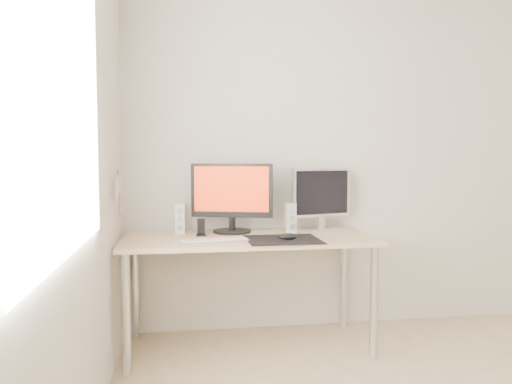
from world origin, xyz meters
TOP-DOWN VIEW (x-y plane):
  - wall_back at (0.00, 1.75)m, footprint 3.50×0.00m
  - wall_left at (-1.75, 0.00)m, footprint 0.00×3.50m
  - window_pane at (-1.74, 0.00)m, footprint 0.00×1.30m
  - mousepad at (-0.73, 1.22)m, footprint 0.45×0.40m
  - mouse at (-0.71, 1.19)m, footprint 0.12×0.07m
  - desk at (-0.93, 1.38)m, footprint 1.60×0.70m
  - main_monitor at (-1.02, 1.55)m, footprint 0.54×0.32m
  - second_monitor at (-0.39, 1.58)m, footprint 0.44×0.21m
  - speaker_left at (-1.36, 1.58)m, footprint 0.06×0.08m
  - speaker_right at (-0.62, 1.51)m, footprint 0.06×0.08m
  - keyboard at (-1.16, 1.22)m, footprint 0.44×0.20m
  - phone_dock at (-1.23, 1.44)m, footprint 0.06×0.05m
  - pennant at (-1.72, 1.24)m, footprint 0.01×0.23m

SIDE VIEW (x-z plane):
  - desk at x=-0.93m, z-range 0.29..1.02m
  - mousepad at x=-0.73m, z-range 0.73..0.73m
  - keyboard at x=-1.16m, z-range 0.73..0.75m
  - mouse at x=-0.71m, z-range 0.73..0.77m
  - phone_dock at x=-1.23m, z-range 0.71..0.82m
  - speaker_left at x=-1.36m, z-range 0.73..0.93m
  - speaker_right at x=-0.62m, z-range 0.73..0.93m
  - second_monitor at x=-0.39m, z-range 0.75..1.19m
  - main_monitor at x=-1.02m, z-range 0.75..1.22m
  - pennant at x=-1.72m, z-range 0.90..1.19m
  - wall_back at x=0.00m, z-range -0.50..3.00m
  - wall_left at x=-1.75m, z-range -0.50..3.00m
  - window_pane at x=-1.74m, z-range 0.85..2.15m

